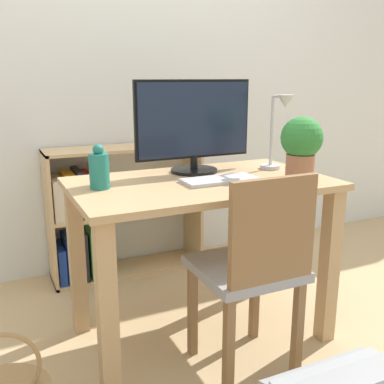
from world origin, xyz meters
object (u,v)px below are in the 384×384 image
(monitor, at_px, (194,124))
(keyboard, at_px, (220,180))
(vase, at_px, (99,169))
(chair, at_px, (253,266))
(potted_plant, at_px, (301,145))
(desk_lamp, at_px, (279,125))
(bookshelf, at_px, (99,216))

(monitor, bearing_deg, keyboard, -86.61)
(keyboard, bearing_deg, vase, 168.92)
(chair, bearing_deg, keyboard, 85.00)
(vase, bearing_deg, keyboard, -11.08)
(keyboard, relative_size, potted_plant, 1.18)
(keyboard, height_order, vase, vase)
(vase, bearing_deg, chair, -38.04)
(vase, bearing_deg, monitor, 15.76)
(monitor, distance_m, vase, 0.54)
(potted_plant, bearing_deg, vase, 164.27)
(potted_plant, bearing_deg, monitor, 132.27)
(potted_plant, bearing_deg, chair, -154.33)
(monitor, height_order, chair, monitor)
(keyboard, bearing_deg, chair, -90.88)
(monitor, bearing_deg, chair, -88.96)
(keyboard, distance_m, vase, 0.52)
(monitor, xyz_separation_m, potted_plant, (0.34, -0.38, -0.07))
(desk_lamp, bearing_deg, chair, -134.00)
(vase, height_order, bookshelf, vase)
(vase, bearing_deg, potted_plant, -15.73)
(vase, bearing_deg, bookshelf, 78.14)
(vase, relative_size, chair, 0.21)
(vase, xyz_separation_m, chair, (0.51, -0.40, -0.36))
(vase, distance_m, chair, 0.74)
(keyboard, xyz_separation_m, desk_lamp, (0.37, 0.09, 0.22))
(vase, relative_size, desk_lamp, 0.50)
(desk_lamp, bearing_deg, bookshelf, 130.07)
(keyboard, xyz_separation_m, potted_plant, (0.33, -0.14, 0.15))
(keyboard, relative_size, bookshelf, 0.35)
(keyboard, relative_size, chair, 0.39)
(potted_plant, bearing_deg, keyboard, 157.45)
(monitor, relative_size, keyboard, 1.75)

